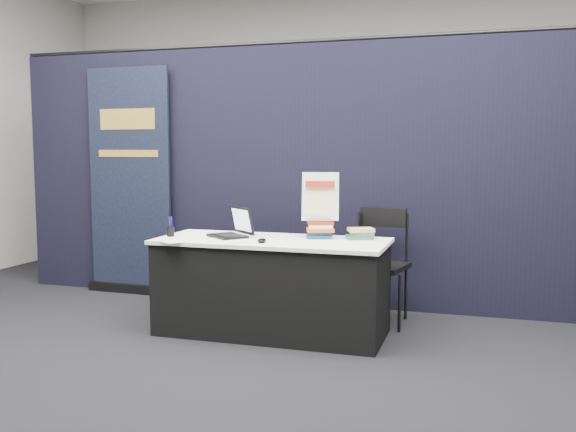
# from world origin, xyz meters

# --- Properties ---
(floor) EXTENTS (8.00, 8.00, 0.00)m
(floor) POSITION_xyz_m (0.00, 0.00, 0.00)
(floor) COLOR black
(floor) RESTS_ON ground
(wall_back) EXTENTS (8.00, 0.02, 3.50)m
(wall_back) POSITION_xyz_m (0.00, 4.00, 1.75)
(wall_back) COLOR #B4B1AA
(wall_back) RESTS_ON floor
(drape_partition) EXTENTS (6.00, 0.08, 2.40)m
(drape_partition) POSITION_xyz_m (0.00, 1.60, 1.20)
(drape_partition) COLOR black
(drape_partition) RESTS_ON floor
(display_table) EXTENTS (1.80, 0.75, 0.75)m
(display_table) POSITION_xyz_m (0.00, 0.55, 0.38)
(display_table) COLOR black
(display_table) RESTS_ON floor
(laptop) EXTENTS (0.38, 0.42, 0.24)m
(laptop) POSITION_xyz_m (-0.37, 0.58, 0.81)
(laptop) COLOR black
(laptop) RESTS_ON display_table
(mouse) EXTENTS (0.08, 0.11, 0.03)m
(mouse) POSITION_xyz_m (-0.01, 0.35, 0.77)
(mouse) COLOR black
(mouse) RESTS_ON display_table
(brochure_left) EXTENTS (0.34, 0.25, 0.00)m
(brochure_left) POSITION_xyz_m (-0.71, 0.55, 0.75)
(brochure_left) COLOR white
(brochure_left) RESTS_ON display_table
(brochure_mid) EXTENTS (0.32, 0.30, 0.00)m
(brochure_mid) POSITION_xyz_m (-0.70, 0.23, 0.75)
(brochure_mid) COLOR silver
(brochure_mid) RESTS_ON display_table
(brochure_right) EXTENTS (0.38, 0.30, 0.00)m
(brochure_right) POSITION_xyz_m (-0.28, 0.43, 0.75)
(brochure_right) COLOR white
(brochure_right) RESTS_ON display_table
(pen_cup) EXTENTS (0.07, 0.07, 0.08)m
(pen_cup) POSITION_xyz_m (-0.82, 0.45, 0.79)
(pen_cup) COLOR black
(pen_cup) RESTS_ON display_table
(book_stack_tall) EXTENTS (0.24, 0.22, 0.13)m
(book_stack_tall) POSITION_xyz_m (0.34, 0.72, 0.82)
(book_stack_tall) COLOR #175358
(book_stack_tall) RESTS_ON display_table
(book_stack_short) EXTENTS (0.24, 0.21, 0.09)m
(book_stack_short) POSITION_xyz_m (0.65, 0.77, 0.79)
(book_stack_short) COLOR #1C6C3D
(book_stack_short) RESTS_ON display_table
(info_sign) EXTENTS (0.31, 0.17, 0.39)m
(info_sign) POSITION_xyz_m (0.34, 0.75, 1.07)
(info_sign) COLOR black
(info_sign) RESTS_ON book_stack_tall
(pullup_banner) EXTENTS (0.96, 0.13, 2.25)m
(pullup_banner) POSITION_xyz_m (-1.82, 1.50, 1.00)
(pullup_banner) COLOR black
(pullup_banner) RESTS_ON floor
(stacking_chair) EXTENTS (0.51, 0.51, 0.95)m
(stacking_chair) POSITION_xyz_m (0.75, 1.12, 0.53)
(stacking_chair) COLOR black
(stacking_chair) RESTS_ON floor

